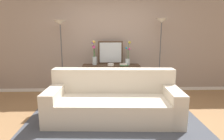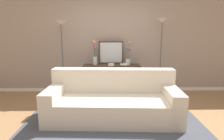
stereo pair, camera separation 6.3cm
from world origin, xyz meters
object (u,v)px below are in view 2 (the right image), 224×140
object	(u,v)px
book_stack	(124,65)
wall_mirror	(111,53)
console_table	(112,74)
floor_lamp_right	(162,36)
floor_lamp_left	(62,37)
fruit_bowl	(111,65)
book_row_under_console	(97,93)
vase_tall_flowers	(95,55)
couch	(113,102)
vase_short_flowers	(128,58)

from	to	relation	value
book_stack	wall_mirror	bearing A→B (deg)	137.50
console_table	floor_lamp_right	distance (m)	1.54
floor_lamp_left	book_stack	xyz separation A→B (m)	(1.50, -0.14, -0.65)
fruit_bowl	book_row_under_console	world-z (taller)	fruit_bowl
book_row_under_console	fruit_bowl	bearing A→B (deg)	-19.53
floor_lamp_left	floor_lamp_right	distance (m)	2.42
fruit_bowl	console_table	bearing A→B (deg)	84.66
fruit_bowl	book_stack	xyz separation A→B (m)	(0.31, 0.00, -0.01)
console_table	vase_tall_flowers	distance (m)	0.62
floor_lamp_left	wall_mirror	xyz separation A→B (m)	(1.19, 0.14, -0.39)
wall_mirror	console_table	bearing A→B (deg)	-86.56
couch	fruit_bowl	size ratio (longest dim) A/B	15.27
console_table	book_stack	world-z (taller)	book_stack
couch	wall_mirror	bearing A→B (deg)	90.49
couch	floor_lamp_right	size ratio (longest dim) A/B	1.26
vase_tall_flowers	book_stack	world-z (taller)	vase_tall_flowers
fruit_bowl	couch	bearing A→B (deg)	-89.30
couch	book_row_under_console	size ratio (longest dim) A/B	5.62
fruit_bowl	vase_tall_flowers	bearing A→B (deg)	160.42
console_table	vase_tall_flowers	size ratio (longest dim) A/B	2.33
console_table	book_row_under_console	world-z (taller)	console_table
floor_lamp_left	book_row_under_console	xyz separation A→B (m)	(0.84, -0.02, -1.40)
book_row_under_console	book_stack	bearing A→B (deg)	-10.29
console_table	floor_lamp_left	xyz separation A→B (m)	(-1.20, 0.02, 0.91)
couch	book_stack	bearing A→B (deg)	75.88
floor_lamp_right	fruit_bowl	bearing A→B (deg)	-173.40
floor_lamp_right	vase_short_flowers	bearing A→B (deg)	-177.52
book_row_under_console	couch	bearing A→B (deg)	-74.28
vase_short_flowers	book_row_under_console	xyz separation A→B (m)	(-0.77, 0.02, -0.89)
wall_mirror	couch	bearing A→B (deg)	-89.51
wall_mirror	floor_lamp_right	bearing A→B (deg)	-6.67
vase_tall_flowers	fruit_bowl	bearing A→B (deg)	-19.58
floor_lamp_left	couch	bearing A→B (deg)	-47.32
vase_tall_flowers	couch	bearing A→B (deg)	-72.39
vase_tall_flowers	vase_short_flowers	bearing A→B (deg)	-2.45
wall_mirror	vase_tall_flowers	distance (m)	0.43
wall_mirror	vase_short_flowers	size ratio (longest dim) A/B	1.07
vase_tall_flowers	book_row_under_console	size ratio (longest dim) A/B	1.41
book_row_under_console	floor_lamp_right	bearing A→B (deg)	0.66
book_stack	book_row_under_console	distance (m)	1.00
vase_short_flowers	book_stack	distance (m)	0.21
fruit_bowl	wall_mirror	bearing A→B (deg)	89.63
couch	console_table	distance (m)	1.31
couch	vase_tall_flowers	distance (m)	1.54
floor_lamp_right	vase_tall_flowers	distance (m)	1.70
vase_tall_flowers	vase_short_flowers	distance (m)	0.83
floor_lamp_left	wall_mirror	distance (m)	1.26
console_table	book_row_under_console	bearing A→B (deg)	-180.00
floor_lamp_left	vase_short_flowers	size ratio (longest dim) A/B	3.19
floor_lamp_left	book_row_under_console	world-z (taller)	floor_lamp_left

